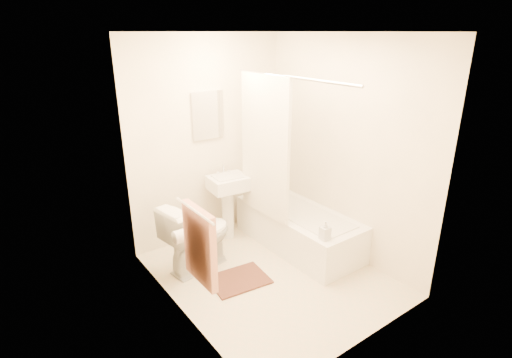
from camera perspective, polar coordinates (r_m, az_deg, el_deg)
floor at (r=4.32m, az=2.02°, el=-13.50°), size 2.40×2.40×0.00m
ceiling at (r=3.58m, az=2.52°, el=20.28°), size 2.40×2.40×0.00m
wall_back at (r=4.74m, az=-6.83°, el=5.50°), size 2.00×0.02×2.40m
wall_left at (r=3.29m, az=-11.56°, el=-1.54°), size 0.02×2.40×2.40m
wall_right at (r=4.45m, az=12.43°, el=4.17°), size 0.02×2.40×2.40m
mirror at (r=4.66m, az=-6.86°, el=9.02°), size 0.40×0.03×0.55m
curtain_rod at (r=3.87m, az=5.05°, el=14.30°), size 0.03×1.70×0.03m
shower_curtain at (r=4.33m, az=1.25°, el=4.48°), size 0.04×0.80×1.55m
towel_bar at (r=3.14m, az=-8.81°, el=-4.47°), size 0.02×0.60×0.02m
towel at (r=3.30m, az=-8.04°, el=-9.40°), size 0.06×0.45×0.66m
toilet_paper at (r=3.63m, az=-10.81°, el=-8.07°), size 0.11×0.12×0.12m
toilet at (r=4.30m, az=-8.32°, el=-8.01°), size 0.83×0.55×0.75m
sink at (r=4.84m, az=-3.97°, el=-3.68°), size 0.48×0.40×0.87m
bathtub at (r=4.77m, az=6.05°, el=-7.00°), size 0.69×1.58×0.44m
bath_mat at (r=4.23m, az=-2.47°, el=-14.17°), size 0.63×0.50×0.02m
soap_bottle at (r=4.06m, az=9.85°, el=-7.24°), size 0.10×0.10×0.20m
scrub_brush at (r=5.07m, az=1.86°, el=-2.16°), size 0.11×0.20×0.04m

